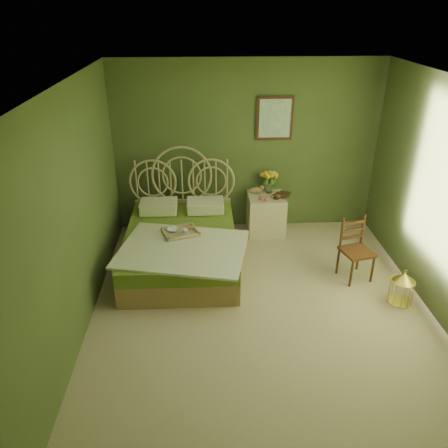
{
  "coord_description": "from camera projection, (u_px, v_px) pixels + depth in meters",
  "views": [
    {
      "loc": [
        -0.65,
        -4.13,
        3.29
      ],
      "look_at": [
        -0.4,
        1.0,
        0.65
      ],
      "focal_mm": 35.0,
      "sensor_mm": 36.0,
      "label": 1
    }
  ],
  "objects": [
    {
      "name": "book_lower",
      "position": [
        278.0,
        195.0,
        6.72
      ],
      "size": [
        0.17,
        0.22,
        0.02
      ],
      "primitive_type": "imported",
      "rotation": [
        0.0,
        0.0,
        0.03
      ],
      "color": "#381E0F",
      "rests_on": "nightstand"
    },
    {
      "name": "floor",
      "position": [
        261.0,
        310.0,
        5.2
      ],
      "size": [
        4.5,
        4.5,
        0.0
      ],
      "primitive_type": "plane",
      "color": "#C6AD8F",
      "rests_on": "ground"
    },
    {
      "name": "ceiling",
      "position": [
        273.0,
        85.0,
        4.02
      ],
      "size": [
        4.5,
        4.5,
        0.0
      ],
      "primitive_type": "plane",
      "rotation": [
        3.14,
        0.0,
        0.0
      ],
      "color": "silver",
      "rests_on": "wall_back"
    },
    {
      "name": "wall_art",
      "position": [
        275.0,
        118.0,
        6.4
      ],
      "size": [
        0.54,
        0.04,
        0.64
      ],
      "color": "#3D2210",
      "rests_on": "wall_back"
    },
    {
      "name": "chair",
      "position": [
        356.0,
        245.0,
        5.67
      ],
      "size": [
        0.46,
        0.46,
        0.84
      ],
      "rotation": [
        0.0,
        0.0,
        0.28
      ],
      "color": "#3D2210",
      "rests_on": "floor"
    },
    {
      "name": "bed",
      "position": [
        181.0,
        243.0,
        6.02
      ],
      "size": [
        1.76,
        2.23,
        1.38
      ],
      "color": "tan",
      "rests_on": "floor"
    },
    {
      "name": "birdcage",
      "position": [
        402.0,
        288.0,
        5.25
      ],
      "size": [
        0.28,
        0.28,
        0.42
      ],
      "rotation": [
        0.0,
        0.0,
        -0.3
      ],
      "color": "gold",
      "rests_on": "floor"
    },
    {
      "name": "cereal_bowl",
      "position": [
        173.0,
        230.0,
        5.85
      ],
      "size": [
        0.18,
        0.18,
        0.04
      ],
      "primitive_type": "imported",
      "rotation": [
        0.0,
        0.0,
        -0.19
      ],
      "color": "white",
      "rests_on": "bed"
    },
    {
      "name": "wall_left",
      "position": [
        75.0,
        216.0,
        4.52
      ],
      "size": [
        0.0,
        4.5,
        4.5
      ],
      "primitive_type": "plane",
      "rotation": [
        1.57,
        0.0,
        1.57
      ],
      "color": "#546434",
      "rests_on": "floor"
    },
    {
      "name": "nightstand",
      "position": [
        266.0,
        210.0,
        6.82
      ],
      "size": [
        0.56,
        0.56,
        1.04
      ],
      "color": "#EDE5C1",
      "rests_on": "floor"
    },
    {
      "name": "wall_back",
      "position": [
        246.0,
        148.0,
        6.61
      ],
      "size": [
        4.0,
        0.0,
        4.0
      ],
      "primitive_type": "plane",
      "rotation": [
        1.57,
        0.0,
        0.0
      ],
      "color": "#546434",
      "rests_on": "floor"
    },
    {
      "name": "coffee_cup",
      "position": [
        186.0,
        232.0,
        5.75
      ],
      "size": [
        0.11,
        0.11,
        0.08
      ],
      "primitive_type": "imported",
      "rotation": [
        0.0,
        0.0,
        -0.33
      ],
      "color": "white",
      "rests_on": "bed"
    },
    {
      "name": "book_upper",
      "position": [
        278.0,
        194.0,
        6.71
      ],
      "size": [
        0.27,
        0.3,
        0.02
      ],
      "primitive_type": "imported",
      "rotation": [
        0.0,
        0.0,
        -0.44
      ],
      "color": "#472819",
      "rests_on": "nightstand"
    }
  ]
}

